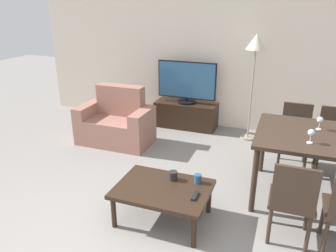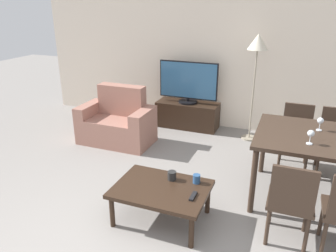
{
  "view_description": "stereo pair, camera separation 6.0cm",
  "coord_description": "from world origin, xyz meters",
  "views": [
    {
      "loc": [
        1.06,
        -1.58,
        2.09
      ],
      "look_at": [
        -0.25,
        1.91,
        0.65
      ],
      "focal_mm": 35.0,
      "sensor_mm": 36.0,
      "label": 1
    },
    {
      "loc": [
        1.12,
        -1.56,
        2.09
      ],
      "look_at": [
        -0.25,
        1.91,
        0.65
      ],
      "focal_mm": 35.0,
      "sensor_mm": 36.0,
      "label": 2
    }
  ],
  "objects": [
    {
      "name": "cup_white_near",
      "position": [
        0.33,
        1.21,
        0.42
      ],
      "size": [
        0.07,
        0.07,
        0.09
      ],
      "color": "navy",
      "rests_on": "coffee_table"
    },
    {
      "name": "dining_table",
      "position": [
        1.46,
        1.92,
        0.69
      ],
      "size": [
        1.31,
        1.05,
        0.77
      ],
      "color": "#38281E",
      "rests_on": "ground_plane"
    },
    {
      "name": "wine_glass_right",
      "position": [
        1.43,
        2.09,
        0.88
      ],
      "size": [
        0.07,
        0.07,
        0.15
      ],
      "color": "silver",
      "rests_on": "dining_table"
    },
    {
      "name": "remote_primary",
      "position": [
        0.38,
        0.95,
        0.38
      ],
      "size": [
        0.04,
        0.15,
        0.02
      ],
      "color": "black",
      "rests_on": "coffee_table"
    },
    {
      "name": "dining_chair_far",
      "position": [
        1.69,
        2.76,
        0.46
      ],
      "size": [
        0.4,
        0.4,
        0.83
      ],
      "color": "#38281E",
      "rests_on": "ground_plane"
    },
    {
      "name": "wine_glass_left",
      "position": [
        1.33,
        1.67,
        0.88
      ],
      "size": [
        0.07,
        0.07,
        0.15
      ],
      "color": "silver",
      "rests_on": "dining_table"
    },
    {
      "name": "floor_lamp",
      "position": [
        0.55,
        3.44,
        1.41
      ],
      "size": [
        0.3,
        0.3,
        1.64
      ],
      "color": "gray",
      "rests_on": "ground_plane"
    },
    {
      "name": "tv",
      "position": [
        -0.54,
        3.57,
        0.8
      ],
      "size": [
        1.01,
        0.32,
        0.7
      ],
      "color": "black",
      "rests_on": "tv_stand"
    },
    {
      "name": "wall_back",
      "position": [
        0.0,
        3.85,
        1.35
      ],
      "size": [
        6.81,
        0.06,
        2.7
      ],
      "color": "beige",
      "rests_on": "ground_plane"
    },
    {
      "name": "dining_chair_near",
      "position": [
        1.23,
        1.09,
        0.46
      ],
      "size": [
        0.4,
        0.4,
        0.83
      ],
      "color": "#38281E",
      "rests_on": "ground_plane"
    },
    {
      "name": "armchair",
      "position": [
        -1.36,
        2.57,
        0.31
      ],
      "size": [
        1.11,
        0.63,
        0.86
      ],
      "color": "#9E6B5B",
      "rests_on": "ground_plane"
    },
    {
      "name": "tv_stand",
      "position": [
        -0.54,
        3.57,
        0.22
      ],
      "size": [
        1.06,
        0.42,
        0.44
      ],
      "color": "black",
      "rests_on": "ground_plane"
    },
    {
      "name": "cup_colored_far",
      "position": [
        0.08,
        1.18,
        0.42
      ],
      "size": [
        0.09,
        0.09,
        0.09
      ],
      "color": "black",
      "rests_on": "coffee_table"
    },
    {
      "name": "dining_chair_far_left",
      "position": [
        1.23,
        2.76,
        0.46
      ],
      "size": [
        0.4,
        0.4,
        0.83
      ],
      "color": "#38281E",
      "rests_on": "ground_plane"
    },
    {
      "name": "coffee_table",
      "position": [
        0.04,
        1.0,
        0.33
      ],
      "size": [
        0.92,
        0.67,
        0.37
      ],
      "color": "black",
      "rests_on": "ground_plane"
    }
  ]
}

